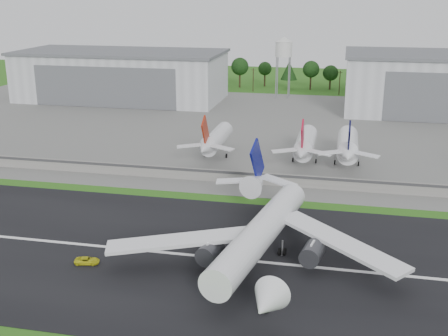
% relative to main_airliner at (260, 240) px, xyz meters
% --- Properties ---
extents(ground, '(600.00, 600.00, 0.00)m').
position_rel_main_airliner_xyz_m(ground, '(-10.38, -9.57, -4.89)').
color(ground, '#286016').
rests_on(ground, ground).
extents(runway, '(320.00, 60.00, 0.10)m').
position_rel_main_airliner_xyz_m(runway, '(-10.38, 0.43, -4.84)').
color(runway, black).
rests_on(runway, ground).
extents(runway_centerline, '(220.00, 1.00, 0.02)m').
position_rel_main_airliner_xyz_m(runway_centerline, '(-10.38, 0.43, -4.78)').
color(runway_centerline, white).
rests_on(runway_centerline, runway).
extents(apron, '(320.00, 150.00, 0.10)m').
position_rel_main_airliner_xyz_m(apron, '(-10.38, 110.43, -4.84)').
color(apron, slate).
rests_on(apron, ground).
extents(blast_fence, '(240.00, 0.61, 3.50)m').
position_rel_main_airliner_xyz_m(blast_fence, '(-10.38, 45.42, -3.09)').
color(blast_fence, gray).
rests_on(blast_fence, ground).
extents(hangar_west, '(97.00, 44.00, 23.20)m').
position_rel_main_airliner_xyz_m(hangar_west, '(-90.38, 155.35, 6.74)').
color(hangar_west, silver).
rests_on(hangar_west, ground).
extents(water_tower, '(8.40, 8.40, 29.40)m').
position_rel_main_airliner_xyz_m(water_tower, '(-15.38, 175.43, 19.66)').
color(water_tower, '#99999E').
rests_on(water_tower, ground).
extents(utility_poles, '(230.00, 3.00, 12.00)m').
position_rel_main_airliner_xyz_m(utility_poles, '(-10.38, 190.43, -4.89)').
color(utility_poles, black).
rests_on(utility_poles, ground).
extents(treeline, '(320.00, 16.00, 22.00)m').
position_rel_main_airliner_xyz_m(treeline, '(-10.38, 205.43, -4.89)').
color(treeline, black).
rests_on(treeline, ground).
extents(main_airliner, '(56.34, 59.05, 18.17)m').
position_rel_main_airliner_xyz_m(main_airliner, '(0.00, 0.00, 0.00)').
color(main_airliner, white).
rests_on(main_airliner, runway).
extents(ground_vehicle, '(5.08, 3.07, 1.32)m').
position_rel_main_airliner_xyz_m(ground_vehicle, '(-32.51, -7.29, -4.13)').
color(ground_vehicle, '#CDCC18').
rests_on(ground_vehicle, runway).
extents(parked_jet_red_a, '(7.36, 31.29, 16.51)m').
position_rel_main_airliner_xyz_m(parked_jet_red_a, '(-24.46, 66.96, 1.12)').
color(parked_jet_red_a, silver).
rests_on(parked_jet_red_a, ground).
extents(parked_jet_red_b, '(7.36, 31.29, 16.70)m').
position_rel_main_airliner_xyz_m(parked_jet_red_b, '(3.38, 66.99, 1.30)').
color(parked_jet_red_b, white).
rests_on(parked_jet_red_b, ground).
extents(parked_jet_navy, '(7.36, 31.29, 16.90)m').
position_rel_main_airliner_xyz_m(parked_jet_navy, '(16.01, 67.02, 1.48)').
color(parked_jet_navy, white).
rests_on(parked_jet_navy, ground).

